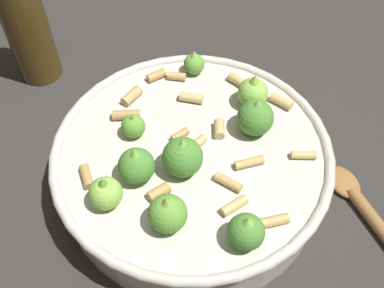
% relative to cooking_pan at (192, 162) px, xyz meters
% --- Properties ---
extents(ground_plane, '(2.40, 2.40, 0.00)m').
position_rel_cooking_pan_xyz_m(ground_plane, '(0.00, -0.00, -0.04)').
color(ground_plane, '#2D2B28').
extents(cooking_pan, '(0.33, 0.33, 0.12)m').
position_rel_cooking_pan_xyz_m(cooking_pan, '(0.00, 0.00, 0.00)').
color(cooking_pan, beige).
rests_on(cooking_pan, ground).
extents(olive_oil_bottle, '(0.06, 0.06, 0.24)m').
position_rel_cooking_pan_xyz_m(olive_oil_bottle, '(0.31, 0.06, 0.06)').
color(olive_oil_bottle, '#4C3814').
rests_on(olive_oil_bottle, ground).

